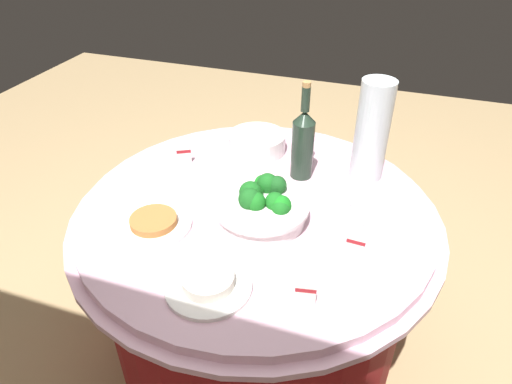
% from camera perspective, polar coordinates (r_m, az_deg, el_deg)
% --- Properties ---
extents(ground_plane, '(6.00, 6.00, 0.00)m').
position_cam_1_polar(ground_plane, '(1.97, -0.00, -19.29)').
color(ground_plane, tan).
extents(buffet_table, '(1.16, 1.16, 0.74)m').
position_cam_1_polar(buffet_table, '(1.68, -0.00, -11.73)').
color(buffet_table, maroon).
rests_on(buffet_table, ground_plane).
extents(broccoli_bowl, '(0.28, 0.28, 0.12)m').
position_cam_1_polar(broccoli_bowl, '(1.35, 0.79, -1.76)').
color(broccoli_bowl, white).
rests_on(broccoli_bowl, buffet_table).
extents(plate_stack, '(0.21, 0.21, 0.07)m').
position_cam_1_polar(plate_stack, '(1.70, 0.11, 6.15)').
color(plate_stack, white).
rests_on(plate_stack, buffet_table).
extents(wine_bottle, '(0.07, 0.07, 0.34)m').
position_cam_1_polar(wine_bottle, '(1.52, 5.85, 6.18)').
color(wine_bottle, '#213326').
rests_on(wine_bottle, buffet_table).
extents(decorative_fruit_vase, '(0.11, 0.11, 0.34)m').
position_cam_1_polar(decorative_fruit_vase, '(1.55, 14.14, 6.82)').
color(decorative_fruit_vase, silver).
rests_on(decorative_fruit_vase, buffet_table).
extents(serving_tongs, '(0.10, 0.16, 0.01)m').
position_cam_1_polar(serving_tongs, '(1.41, 12.30, -3.22)').
color(serving_tongs, silver).
rests_on(serving_tongs, buffet_table).
extents(food_plate_peanuts, '(0.22, 0.22, 0.03)m').
position_cam_1_polar(food_plate_peanuts, '(1.38, -12.59, -3.80)').
color(food_plate_peanuts, white).
rests_on(food_plate_peanuts, buffet_table).
extents(food_plate_rice, '(0.22, 0.22, 0.04)m').
position_cam_1_polar(food_plate_rice, '(1.17, -6.00, -11.19)').
color(food_plate_rice, white).
rests_on(food_plate_rice, buffet_table).
extents(label_placard_front, '(0.05, 0.02, 0.05)m').
position_cam_1_polar(label_placard_front, '(1.12, 6.18, -12.49)').
color(label_placard_front, white).
rests_on(label_placard_front, buffet_table).
extents(label_placard_mid, '(0.05, 0.03, 0.05)m').
position_cam_1_polar(label_placard_mid, '(1.66, -8.94, 4.60)').
color(label_placard_mid, white).
rests_on(label_placard_mid, buffet_table).
extents(label_placard_rear, '(0.05, 0.01, 0.05)m').
position_cam_1_polar(label_placard_rear, '(1.27, 12.26, -6.54)').
color(label_placard_rear, white).
rests_on(label_placard_rear, buffet_table).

